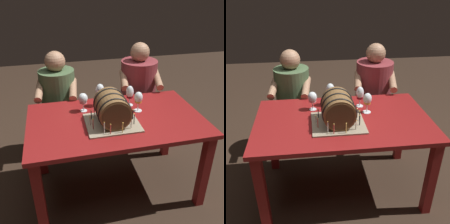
% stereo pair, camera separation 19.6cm
% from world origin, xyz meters
% --- Properties ---
extents(ground_plane, '(8.00, 8.00, 0.00)m').
position_xyz_m(ground_plane, '(0.00, 0.00, 0.00)').
color(ground_plane, '#332319').
extents(dining_table, '(1.40, 0.84, 0.73)m').
position_xyz_m(dining_table, '(0.00, 0.00, 0.62)').
color(dining_table, maroon).
rests_on(dining_table, ground).
extents(barrel_cake, '(0.41, 0.37, 0.26)m').
position_xyz_m(barrel_cake, '(-0.05, -0.07, 0.85)').
color(barrel_cake, gray).
rests_on(barrel_cake, dining_table).
extents(wine_glass_red, '(0.07, 0.07, 0.18)m').
position_xyz_m(wine_glass_red, '(0.17, 0.20, 0.84)').
color(wine_glass_red, white).
rests_on(wine_glass_red, dining_table).
extents(wine_glass_white, '(0.08, 0.08, 0.20)m').
position_xyz_m(wine_glass_white, '(-0.08, 0.26, 0.86)').
color(wine_glass_white, white).
rests_on(wine_glass_white, dining_table).
extents(wine_glass_rose, '(0.08, 0.08, 0.16)m').
position_xyz_m(wine_glass_rose, '(-0.24, 0.19, 0.84)').
color(wine_glass_rose, white).
rests_on(wine_glass_rose, dining_table).
extents(wine_glass_amber, '(0.07, 0.07, 0.17)m').
position_xyz_m(wine_glass_amber, '(0.21, 0.09, 0.84)').
color(wine_glass_amber, white).
rests_on(wine_glass_amber, dining_table).
extents(person_seated_left, '(0.42, 0.50, 1.12)m').
position_xyz_m(person_seated_left, '(-0.43, 0.70, 0.52)').
color(person_seated_left, '#2A3A24').
rests_on(person_seated_left, ground).
extents(person_seated_right, '(0.47, 0.54, 1.15)m').
position_xyz_m(person_seated_right, '(0.42, 0.70, 0.55)').
color(person_seated_right, '#4C1B1E').
rests_on(person_seated_right, ground).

